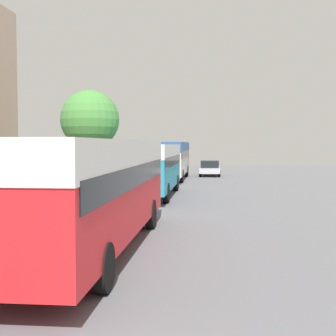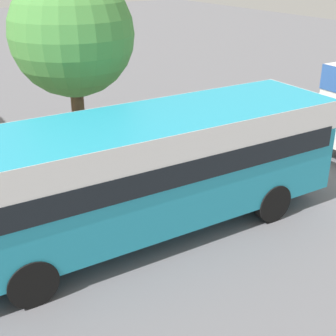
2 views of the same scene
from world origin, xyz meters
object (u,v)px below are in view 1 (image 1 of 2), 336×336
(bus_third_in_line, at_px, (170,155))
(pedestrian_near_curb, at_px, (63,183))
(bus_lead, at_px, (91,179))
(bus_following, at_px, (151,162))
(car_crossing, at_px, (210,168))

(bus_third_in_line, distance_m, pedestrian_near_curb, 16.28)
(bus_lead, distance_m, bus_following, 13.54)
(bus_third_in_line, height_order, car_crossing, bus_third_in_line)
(bus_following, xyz_separation_m, pedestrian_near_curb, (-4.04, -3.10, -0.92))
(bus_lead, xyz_separation_m, bus_third_in_line, (-0.26, 26.20, 0.04))
(bus_following, bearing_deg, bus_third_in_line, 90.43)
(car_crossing, distance_m, pedestrian_near_curb, 21.51)
(car_crossing, bearing_deg, bus_lead, -95.56)
(bus_lead, height_order, car_crossing, bus_lead)
(car_crossing, relative_size, pedestrian_near_curb, 2.71)
(bus_lead, bearing_deg, pedestrian_near_curb, 111.92)
(bus_third_in_line, xyz_separation_m, car_crossing, (3.25, 4.51, -1.26))
(bus_lead, relative_size, bus_following, 1.15)
(pedestrian_near_curb, bearing_deg, car_crossing, 70.46)
(bus_third_in_line, bearing_deg, bus_following, -89.57)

